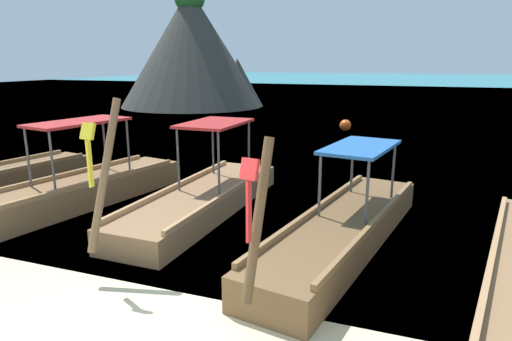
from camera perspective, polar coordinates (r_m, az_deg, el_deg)
The scene contains 6 objects.
sea_water at distance 65.19m, azimuth 18.16°, elevation 10.38°, with size 120.00×120.00×0.00m, color teal.
longtail_boat_green_ribbon at distance 10.61m, azimuth -24.74°, elevation -3.22°, with size 2.53×7.20×2.52m.
longtail_boat_yellow_ribbon at distance 9.80m, azimuth -6.92°, elevation -3.56°, with size 1.52×6.27×2.70m.
longtail_boat_red_ribbon at distance 8.16m, azimuth 11.18°, elevation -7.31°, with size 2.24×6.35×2.41m.
karst_rock at distance 33.39m, azimuth -8.02°, elevation 15.10°, with size 10.31×10.31×8.68m.
mooring_buoy_near at distance 21.52m, azimuth 11.40°, elevation 5.70°, with size 0.54×0.54×0.54m.
Camera 1 is at (2.59, -3.13, 3.24)m, focal length 31.15 mm.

